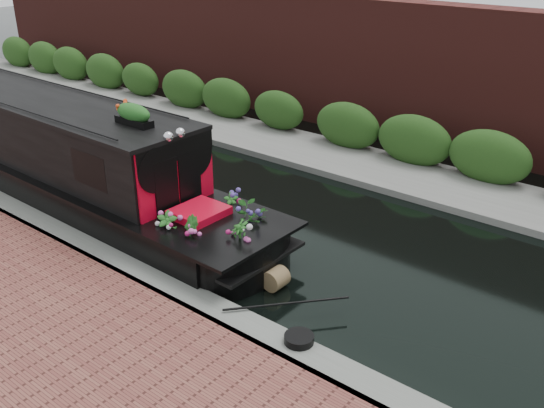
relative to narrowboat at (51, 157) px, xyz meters
The scene contains 8 objects.
ground 4.29m from the narrowboat, 27.01° to the left, with size 80.00×80.00×0.00m, color black.
near_bank_coping 4.09m from the narrowboat, 20.50° to the right, with size 40.00×0.60×0.50m, color slate.
far_bank_path 7.21m from the narrowboat, 58.54° to the left, with size 40.00×2.40×0.34m, color slate.
far_hedge 7.99m from the narrowboat, 61.93° to the left, with size 40.00×1.10×2.80m, color #224617.
far_brick_wall 9.88m from the narrowboat, 67.70° to the left, with size 40.00×1.00×8.00m, color #4C1D19.
narrowboat is the anchor object (origin of this frame).
rope_fender 6.89m from the narrowboat, ahead, with size 0.39×0.39×0.38m, color brown.
coiled_mooring_rope 8.41m from the narrowboat, ahead, with size 0.45×0.45×0.12m, color black.
Camera 1 is at (8.89, -9.12, 5.90)m, focal length 40.00 mm.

